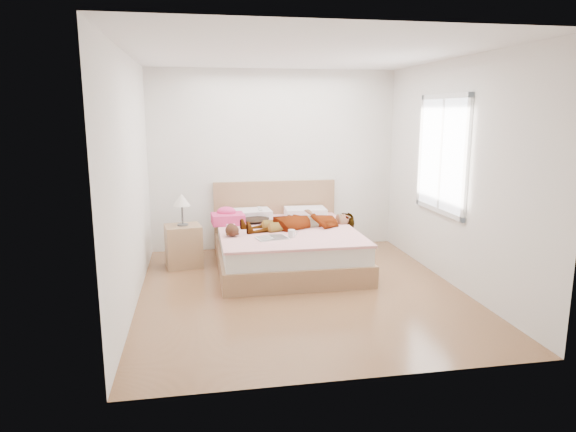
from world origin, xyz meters
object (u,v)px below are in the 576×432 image
object	(u,v)px
phone	(260,209)
plush_toy	(232,230)
magazine	(272,238)
nightstand	(183,242)
towel	(228,217)
bed	(286,245)
coffee_mug	(292,233)
woman	(301,219)

from	to	relation	value
phone	plush_toy	bearing A→B (deg)	-131.47
magazine	nightstand	size ratio (longest dim) A/B	0.43
towel	bed	bearing A→B (deg)	-26.03
phone	magazine	bearing A→B (deg)	-99.17
towel	magazine	world-z (taller)	towel
phone	nightstand	size ratio (longest dim) A/B	0.10
bed	coffee_mug	size ratio (longest dim) A/B	17.35
woman	phone	world-z (taller)	woman
plush_toy	woman	bearing A→B (deg)	20.00
bed	plush_toy	bearing A→B (deg)	-154.74
magazine	towel	bearing A→B (deg)	117.40
bed	phone	bearing A→B (deg)	125.92
coffee_mug	plush_toy	bearing A→B (deg)	164.51
phone	coffee_mug	distance (m)	0.99
bed	magazine	world-z (taller)	bed
towel	plush_toy	size ratio (longest dim) A/B	1.73
nightstand	plush_toy	bearing A→B (deg)	-40.70
magazine	plush_toy	bearing A→B (deg)	155.08
phone	coffee_mug	bearing A→B (deg)	-84.73
magazine	nightstand	distance (m)	1.31
coffee_mug	nightstand	world-z (taller)	nightstand
woman	plush_toy	bearing A→B (deg)	-80.95
woman	phone	xyz separation A→B (m)	(-0.50, 0.40, 0.08)
woman	nightstand	distance (m)	1.58
towel	coffee_mug	distance (m)	1.15
coffee_mug	towel	bearing A→B (deg)	128.69
plush_toy	phone	bearing A→B (deg)	59.49
magazine	plush_toy	distance (m)	0.52
plush_toy	nightstand	xyz separation A→B (m)	(-0.60, 0.52, -0.26)
towel	plush_toy	distance (m)	0.70
phone	towel	distance (m)	0.46
phone	plush_toy	xyz separation A→B (m)	(-0.44, -0.74, -0.11)
woman	plush_toy	distance (m)	1.00
phone	nightstand	distance (m)	1.13
bed	plush_toy	xyz separation A→B (m)	(-0.73, -0.34, 0.31)
plush_toy	bed	bearing A→B (deg)	25.26
towel	nightstand	bearing A→B (deg)	-162.83
magazine	nightstand	bearing A→B (deg)	145.49
towel	coffee_mug	bearing A→B (deg)	-51.31
phone	magazine	xyz separation A→B (m)	(0.03, -0.96, -0.18)
woman	towel	size ratio (longest dim) A/B	3.52
towel	plush_toy	xyz separation A→B (m)	(0.01, -0.70, -0.02)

